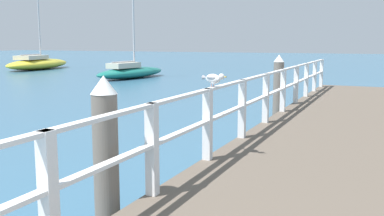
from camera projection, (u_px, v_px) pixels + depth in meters
pier_deck at (336, 137)px, 8.91m from camera, size 3.15×18.15×0.36m
pier_railing at (266, 92)px, 9.39m from camera, size 0.12×16.67×1.07m
dock_piling_near at (106, 154)px, 4.77m from camera, size 0.29×0.29×1.75m
dock_piling_far at (278, 86)px, 12.06m from camera, size 0.29×0.29×1.75m
seagull_foreground at (213, 78)px, 6.51m from camera, size 0.46×0.25×0.21m
boat_2 at (38, 63)px, 33.10m from camera, size 3.46×7.20×7.29m
boat_3 at (131, 72)px, 25.14m from camera, size 2.23×5.75×5.77m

